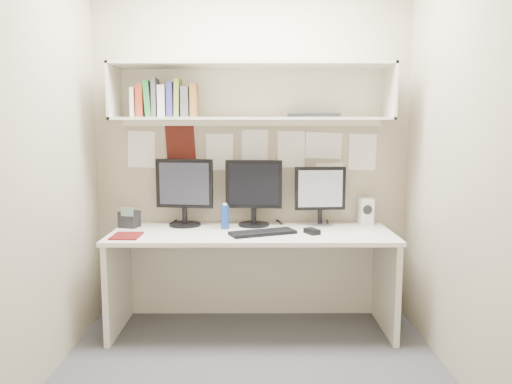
{
  "coord_description": "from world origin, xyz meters",
  "views": [
    {
      "loc": [
        0.02,
        -2.85,
        1.47
      ],
      "look_at": [
        0.03,
        0.35,
        1.05
      ],
      "focal_mm": 35.0,
      "sensor_mm": 36.0,
      "label": 1
    }
  ],
  "objects_px": {
    "keyboard": "(263,233)",
    "monitor_center": "(254,190)",
    "desk_phone": "(129,219)",
    "monitor_right": "(320,194)",
    "maroon_notebook": "(127,236)",
    "monitor_left": "(185,190)",
    "speaker": "(366,211)",
    "desk": "(252,281)"
  },
  "relations": [
    {
      "from": "monitor_center",
      "to": "keyboard",
      "type": "distance_m",
      "value": 0.41
    },
    {
      "from": "desk_phone",
      "to": "monitor_right",
      "type": "bearing_deg",
      "value": 19.16
    },
    {
      "from": "keyboard",
      "to": "monitor_center",
      "type": "bearing_deg",
      "value": 79.48
    },
    {
      "from": "monitor_center",
      "to": "monitor_right",
      "type": "height_order",
      "value": "monitor_center"
    },
    {
      "from": "monitor_left",
      "to": "desk_phone",
      "type": "relative_size",
      "value": 3.15
    },
    {
      "from": "monitor_left",
      "to": "monitor_right",
      "type": "height_order",
      "value": "monitor_left"
    },
    {
      "from": "monitor_right",
      "to": "desk_phone",
      "type": "bearing_deg",
      "value": 178.38
    },
    {
      "from": "desk",
      "to": "maroon_notebook",
      "type": "distance_m",
      "value": 0.95
    },
    {
      "from": "keyboard",
      "to": "maroon_notebook",
      "type": "xyz_separation_m",
      "value": [
        -0.93,
        -0.08,
        -0.01
      ]
    },
    {
      "from": "desk",
      "to": "keyboard",
      "type": "distance_m",
      "value": 0.39
    },
    {
      "from": "maroon_notebook",
      "to": "monitor_center",
      "type": "bearing_deg",
      "value": 25.55
    },
    {
      "from": "keyboard",
      "to": "monitor_left",
      "type": "bearing_deg",
      "value": 129.83
    },
    {
      "from": "monitor_left",
      "to": "speaker",
      "type": "bearing_deg",
      "value": 9.65
    },
    {
      "from": "desk_phone",
      "to": "monitor_left",
      "type": "bearing_deg",
      "value": 25.91
    },
    {
      "from": "keyboard",
      "to": "speaker",
      "type": "bearing_deg",
      "value": 2.69
    },
    {
      "from": "keyboard",
      "to": "maroon_notebook",
      "type": "relative_size",
      "value": 2.03
    },
    {
      "from": "monitor_right",
      "to": "maroon_notebook",
      "type": "bearing_deg",
      "value": -168.26
    },
    {
      "from": "desk",
      "to": "maroon_notebook",
      "type": "bearing_deg",
      "value": -168.47
    },
    {
      "from": "keyboard",
      "to": "desk_phone",
      "type": "height_order",
      "value": "desk_phone"
    },
    {
      "from": "monitor_center",
      "to": "speaker",
      "type": "bearing_deg",
      "value": 8.62
    },
    {
      "from": "keyboard",
      "to": "speaker",
      "type": "height_order",
      "value": "speaker"
    },
    {
      "from": "desk",
      "to": "desk_phone",
      "type": "xyz_separation_m",
      "value": [
        -0.91,
        0.15,
        0.43
      ]
    },
    {
      "from": "monitor_left",
      "to": "monitor_center",
      "type": "height_order",
      "value": "monitor_left"
    },
    {
      "from": "monitor_right",
      "to": "keyboard",
      "type": "height_order",
      "value": "monitor_right"
    },
    {
      "from": "maroon_notebook",
      "to": "desk_phone",
      "type": "bearing_deg",
      "value": 101.6
    },
    {
      "from": "desk",
      "to": "desk_phone",
      "type": "height_order",
      "value": "desk_phone"
    },
    {
      "from": "desk",
      "to": "monitor_center",
      "type": "relative_size",
      "value": 4.04
    },
    {
      "from": "monitor_center",
      "to": "monitor_right",
      "type": "relative_size",
      "value": 1.12
    },
    {
      "from": "maroon_notebook",
      "to": "desk",
      "type": "bearing_deg",
      "value": 12.64
    },
    {
      "from": "monitor_left",
      "to": "keyboard",
      "type": "height_order",
      "value": "monitor_left"
    },
    {
      "from": "monitor_left",
      "to": "maroon_notebook",
      "type": "bearing_deg",
      "value": -123.46
    },
    {
      "from": "desk_phone",
      "to": "speaker",
      "type": "bearing_deg",
      "value": 20.08
    },
    {
      "from": "speaker",
      "to": "monitor_left",
      "type": "bearing_deg",
      "value": 178.45
    },
    {
      "from": "monitor_left",
      "to": "desk_phone",
      "type": "bearing_deg",
      "value": -162.79
    },
    {
      "from": "desk_phone",
      "to": "monitor_center",
      "type": "bearing_deg",
      "value": 20.61
    },
    {
      "from": "keyboard",
      "to": "speaker",
      "type": "xyz_separation_m",
      "value": [
        0.8,
        0.36,
        0.09
      ]
    },
    {
      "from": "monitor_center",
      "to": "keyboard",
      "type": "bearing_deg",
      "value": -73.22
    },
    {
      "from": "monitor_center",
      "to": "maroon_notebook",
      "type": "height_order",
      "value": "monitor_center"
    },
    {
      "from": "monitor_left",
      "to": "maroon_notebook",
      "type": "xyz_separation_m",
      "value": [
        -0.34,
        -0.39,
        -0.27
      ]
    },
    {
      "from": "desk",
      "to": "monitor_left",
      "type": "bearing_deg",
      "value": 156.67
    },
    {
      "from": "monitor_right",
      "to": "speaker",
      "type": "xyz_separation_m",
      "value": [
        0.36,
        0.05,
        -0.14
      ]
    },
    {
      "from": "desk",
      "to": "monitor_left",
      "type": "xyz_separation_m",
      "value": [
        -0.51,
        0.22,
        0.64
      ]
    }
  ]
}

